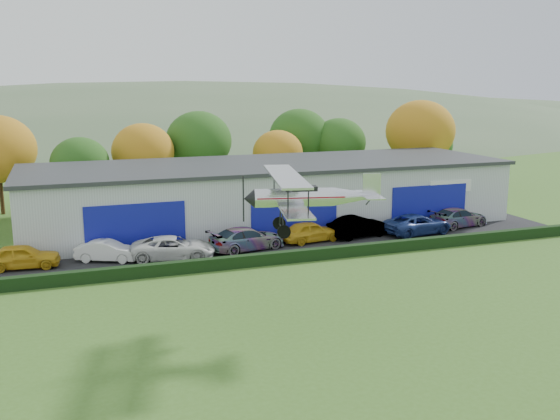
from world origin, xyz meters
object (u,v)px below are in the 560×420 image
object	(u,v)px
car_2	(173,248)
car_3	(247,238)
car_0	(22,256)
car_5	(359,227)
biplane	(306,195)
car_6	(417,224)
hangar	(270,193)
car_1	(108,251)
car_7	(458,217)
car_4	(311,231)

from	to	relation	value
car_2	car_3	bearing A→B (deg)	-71.74
car_0	car_5	world-z (taller)	car_5
car_2	biplane	bearing A→B (deg)	-150.56
car_0	car_6	world-z (taller)	car_6
car_2	car_3	distance (m)	5.47
hangar	car_6	xyz separation A→B (m)	(9.82, -7.79, -1.81)
car_1	biplane	world-z (taller)	biplane
car_5	biplane	xyz separation A→B (m)	(-10.47, -14.72, 5.60)
car_1	car_2	world-z (taller)	car_2
hangar	car_3	distance (m)	9.14
car_0	car_2	size ratio (longest dim) A/B	0.82
car_5	car_6	xyz separation A→B (m)	(4.86, -0.67, -0.04)
car_0	car_1	bearing A→B (deg)	-86.29
car_0	car_7	bearing A→B (deg)	-84.01
car_1	car_7	distance (m)	28.63
car_4	car_5	size ratio (longest dim) A/B	0.92
car_5	car_4	bearing A→B (deg)	80.73
car_0	car_7	size ratio (longest dim) A/B	0.86
biplane	car_2	bearing A→B (deg)	120.35
car_4	car_1	bearing A→B (deg)	82.93
car_3	car_5	world-z (taller)	car_5
car_1	car_3	xyz separation A→B (m)	(9.70, -0.37, 0.13)
car_2	car_3	size ratio (longest dim) A/B	0.99
biplane	car_4	bearing A→B (deg)	79.03
car_2	hangar	bearing A→B (deg)	-37.76
hangar	car_7	bearing A→B (deg)	-24.56
car_5	car_0	bearing A→B (deg)	79.98
car_5	car_7	distance (m)	9.57
car_5	car_6	distance (m)	4.91
car_4	car_3	bearing A→B (deg)	88.61
car_0	car_3	distance (m)	15.06
car_4	car_7	bearing A→B (deg)	-95.55
car_0	car_2	distance (m)	9.68
car_3	car_7	world-z (taller)	car_3
car_0	biplane	world-z (taller)	biplane
car_3	car_0	bearing A→B (deg)	75.17
car_3	biplane	xyz separation A→B (m)	(-1.11, -14.03, 5.60)
car_0	car_2	world-z (taller)	car_0
hangar	car_3	size ratio (longest dim) A/B	7.12
hangar	car_3	bearing A→B (deg)	-119.36
car_1	car_2	size ratio (longest dim) A/B	0.75
car_2	car_7	world-z (taller)	car_2
car_1	car_5	xyz separation A→B (m)	(19.06, 0.32, 0.13)
car_3	hangar	bearing A→B (deg)	-42.38
car_5	car_7	size ratio (longest dim) A/B	0.94
car_2	car_3	world-z (taller)	car_3
car_5	car_3	bearing A→B (deg)	83.70
hangar	car_6	distance (m)	12.67
car_1	car_6	world-z (taller)	car_6
biplane	car_7	bearing A→B (deg)	49.66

